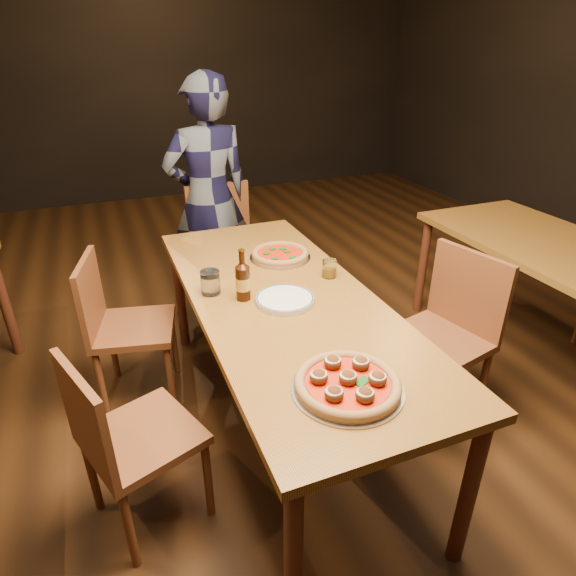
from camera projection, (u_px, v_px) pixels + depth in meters
name	position (u px, v px, depth m)	size (l,w,h in m)	color
ground	(284.00, 422.00, 2.55)	(9.00, 9.00, 0.00)	black
room_shell	(283.00, 22.00, 1.70)	(9.00, 9.00, 9.00)	black
table_main	(284.00, 311.00, 2.24)	(0.80, 2.00, 0.75)	brown
chair_main_nw	(142.00, 435.00, 1.87)	(0.40, 0.40, 0.86)	brown
chair_main_sw	(134.00, 327.00, 2.57)	(0.41, 0.41, 0.88)	brown
chair_main_e	(436.00, 340.00, 2.40)	(0.44, 0.44, 0.94)	brown
chair_end	(229.00, 253.00, 3.34)	(0.45, 0.45, 0.97)	brown
pizza_meatball	(348.00, 383.00, 1.61)	(0.38, 0.38, 0.07)	#B7B7BF
pizza_margherita	(280.00, 254.00, 2.60)	(0.33, 0.33, 0.04)	#B7B7BF
plate_stack	(285.00, 300.00, 2.15)	(0.26, 0.26, 0.03)	white
beer_bottle	(243.00, 282.00, 2.15)	(0.07, 0.07, 0.24)	black
water_glass	(210.00, 282.00, 2.21)	(0.09, 0.09, 0.11)	white
amber_glass	(329.00, 268.00, 2.38)	(0.07, 0.07, 0.09)	#966A11
diner	(209.00, 200.00, 3.30)	(0.60, 0.39, 1.65)	black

